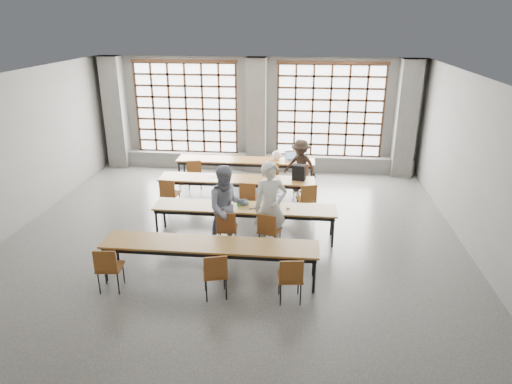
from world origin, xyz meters
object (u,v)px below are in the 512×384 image
desk_row_a (246,162)px  phone (252,208)px  desk_row_d (210,247)px  backpack (299,172)px  desk_row_c (245,209)px  chair_front_right (269,228)px  desk_row_b (236,181)px  student_back (300,166)px  chair_back_left (194,171)px  mouse (288,208)px  chair_back_mid (272,174)px  plastic_bag (277,155)px  chair_near_left (108,265)px  red_pouch (110,265)px  chair_mid_right (307,197)px  chair_back_right (300,175)px  laptop_front (271,203)px  green_box (243,203)px  laptop_back (291,158)px  chair_near_right (291,275)px  chair_near_mid (215,271)px  chair_mid_centre (249,195)px  chair_front_left (227,226)px  chair_mid_left (169,192)px

desk_row_a → phone: (0.61, -3.60, 0.07)m
desk_row_d → backpack: backpack is taller
desk_row_c → chair_front_right: bearing=-47.3°
desk_row_b → student_back: 2.00m
chair_back_left → mouse: size_ratio=8.98×
chair_back_mid → plastic_bag: size_ratio=3.08×
chair_near_left → red_pouch: chair_near_left is taller
chair_mid_right → plastic_bag: bearing=111.0°
desk_row_c → phone: 0.22m
desk_row_c → student_back: size_ratio=2.68×
chair_back_right → chair_near_left: (-3.29, -5.29, 0.00)m
chair_back_right → laptop_front: 2.84m
desk_row_c → green_box: size_ratio=16.00×
desk_row_c → red_pouch: (-2.12, -2.34, -0.16)m
laptop_back → laptop_front: bearing=-95.3°
chair_near_right → mouse: chair_near_right is taller
chair_near_left → chair_near_right: (3.20, 0.00, 0.00)m
chair_near_mid → chair_near_right: (1.29, -0.00, 0.00)m
chair_back_right → backpack: 1.06m
chair_front_right → phone: chair_front_right is taller
desk_row_c → backpack: bearing=58.7°
chair_mid_centre → backpack: (1.21, 0.68, 0.39)m
desk_row_b → chair_front_left: (0.16, -2.47, -0.13)m
desk_row_d → laptop_back: laptop_back is taller
red_pouch → desk_row_b: bearing=68.3°
laptop_front → desk_row_b: bearing=120.8°
green_box → phone: (0.23, -0.18, -0.04)m
desk_row_a → laptop_front: bearing=-73.5°
desk_row_b → mouse: mouse is taller
chair_mid_right → plastic_bag: (-0.90, 2.34, 0.34)m
desk_row_c → laptop_back: bearing=75.9°
desk_row_a → laptop_back: size_ratio=9.01×
desk_row_a → backpack: (1.57, -1.61, 0.27)m
chair_mid_centre → chair_mid_right: bearing=0.1°
chair_back_mid → chair_front_right: (0.20, -3.50, 0.00)m
chair_back_left → laptop_back: bearing=15.1°
chair_mid_right → desk_row_d: bearing=-120.8°
chair_front_right → plastic_bag: bearing=91.4°
chair_mid_centre → chair_back_left: bearing=136.4°
plastic_bag → chair_mid_left: bearing=-137.3°
chair_near_left → student_back: bearing=58.8°
chair_near_mid → laptop_back: 6.13m
chair_front_right → chair_front_left: bearing=-179.8°
desk_row_b → green_box: size_ratio=16.00×
chair_back_right → plastic_bag: bearing=136.2°
chair_back_right → green_box: bearing=-113.8°
desk_row_a → chair_mid_right: chair_mid_right is taller
desk_row_d → chair_back_mid: bearing=80.3°
student_back → laptop_back: (-0.27, 0.61, 0.05)m
student_back → mouse: (-0.22, -3.02, 0.00)m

